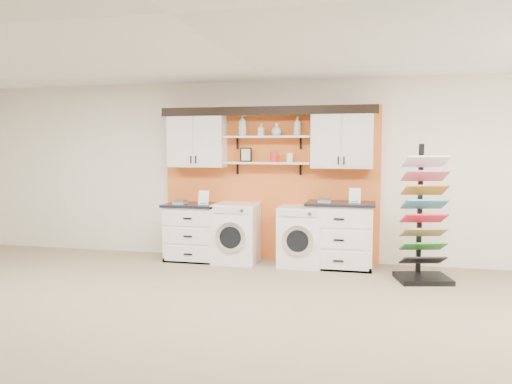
% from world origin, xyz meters
% --- Properties ---
extents(floor, '(10.00, 10.00, 0.00)m').
position_xyz_m(floor, '(0.00, 0.00, 0.00)').
color(floor, gray).
rests_on(floor, ground).
extents(ceiling, '(10.00, 10.00, 0.00)m').
position_xyz_m(ceiling, '(0.00, 0.00, 2.80)').
color(ceiling, white).
rests_on(ceiling, wall_back).
extents(wall_back, '(10.00, 0.00, 10.00)m').
position_xyz_m(wall_back, '(0.00, 4.00, 1.40)').
color(wall_back, silver).
rests_on(wall_back, floor).
extents(accent_panel, '(3.40, 0.07, 2.40)m').
position_xyz_m(accent_panel, '(0.00, 3.96, 1.20)').
color(accent_panel, orange).
rests_on(accent_panel, wall_back).
extents(upper_cabinet_left, '(0.90, 0.35, 0.84)m').
position_xyz_m(upper_cabinet_left, '(-1.13, 3.79, 1.88)').
color(upper_cabinet_left, white).
rests_on(upper_cabinet_left, wall_back).
extents(upper_cabinet_right, '(0.90, 0.35, 0.84)m').
position_xyz_m(upper_cabinet_right, '(1.13, 3.79, 1.88)').
color(upper_cabinet_right, white).
rests_on(upper_cabinet_right, wall_back).
extents(shelf_lower, '(1.32, 0.28, 0.03)m').
position_xyz_m(shelf_lower, '(0.00, 3.80, 1.53)').
color(shelf_lower, white).
rests_on(shelf_lower, wall_back).
extents(shelf_upper, '(1.32, 0.28, 0.03)m').
position_xyz_m(shelf_upper, '(0.00, 3.80, 1.93)').
color(shelf_upper, white).
rests_on(shelf_upper, wall_back).
extents(crown_molding, '(3.30, 0.41, 0.13)m').
position_xyz_m(crown_molding, '(0.00, 3.81, 2.33)').
color(crown_molding, black).
rests_on(crown_molding, wall_back).
extents(picture_frame, '(0.18, 0.02, 0.22)m').
position_xyz_m(picture_frame, '(-0.35, 3.85, 1.66)').
color(picture_frame, black).
rests_on(picture_frame, shelf_lower).
extents(canister_red, '(0.11, 0.11, 0.16)m').
position_xyz_m(canister_red, '(0.10, 3.80, 1.62)').
color(canister_red, red).
rests_on(canister_red, shelf_lower).
extents(canister_cream, '(0.10, 0.10, 0.14)m').
position_xyz_m(canister_cream, '(0.35, 3.80, 1.61)').
color(canister_cream, silver).
rests_on(canister_cream, shelf_lower).
extents(base_cabinet_left, '(0.91, 0.66, 0.89)m').
position_xyz_m(base_cabinet_left, '(-1.13, 3.64, 0.45)').
color(base_cabinet_left, white).
rests_on(base_cabinet_left, floor).
extents(base_cabinet_right, '(0.99, 0.66, 0.97)m').
position_xyz_m(base_cabinet_right, '(1.13, 3.64, 0.48)').
color(base_cabinet_right, white).
rests_on(base_cabinet_right, floor).
extents(washer, '(0.65, 0.71, 0.91)m').
position_xyz_m(washer, '(-0.45, 3.64, 0.46)').
color(washer, white).
rests_on(washer, floor).
extents(dryer, '(0.64, 0.71, 0.89)m').
position_xyz_m(dryer, '(0.55, 3.64, 0.45)').
color(dryer, white).
rests_on(dryer, floor).
extents(sample_rack, '(0.77, 0.68, 1.82)m').
position_xyz_m(sample_rack, '(2.24, 3.15, 0.56)').
color(sample_rack, black).
rests_on(sample_rack, floor).
extents(soap_bottle_a, '(0.18, 0.18, 0.32)m').
position_xyz_m(soap_bottle_a, '(-0.39, 3.80, 2.11)').
color(soap_bottle_a, silver).
rests_on(soap_bottle_a, shelf_upper).
extents(soap_bottle_b, '(0.09, 0.09, 0.19)m').
position_xyz_m(soap_bottle_b, '(-0.10, 3.80, 2.04)').
color(soap_bottle_b, silver).
rests_on(soap_bottle_b, shelf_upper).
extents(soap_bottle_c, '(0.16, 0.16, 0.19)m').
position_xyz_m(soap_bottle_c, '(0.14, 3.80, 2.04)').
color(soap_bottle_c, silver).
rests_on(soap_bottle_c, shelf_upper).
extents(soap_bottle_d, '(0.15, 0.15, 0.28)m').
position_xyz_m(soap_bottle_d, '(0.46, 3.80, 2.09)').
color(soap_bottle_d, silver).
rests_on(soap_bottle_d, shelf_upper).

